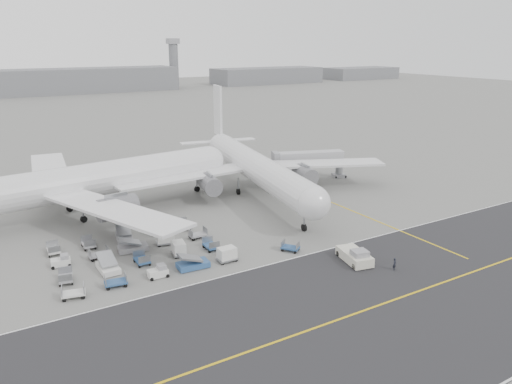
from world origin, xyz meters
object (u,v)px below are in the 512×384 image
control_tower (174,62)px  airliner_a (75,183)px  pushback_tug (355,256)px  jet_bridge (309,159)px  ground_crew_a (395,264)px  airliner_b (254,166)px

control_tower → airliner_a: 259.51m
pushback_tug → jet_bridge: bearing=73.7°
airliner_a → pushback_tug: size_ratio=7.72×
jet_bridge → ground_crew_a: 46.93m
ground_crew_a → airliner_b: bearing=65.8°
airliner_b → pushback_tug: (-4.85, -35.21, -4.69)m
airliner_b → jet_bridge: (16.09, 3.34, -1.21)m
control_tower → airliner_b: size_ratio=0.56×
pushback_tug → ground_crew_a: 5.40m
ground_crew_a → control_tower: bearing=52.3°
pushback_tug → ground_crew_a: pushback_tug is taller
airliner_a → ground_crew_a: airliner_a is taller
airliner_a → airliner_b: airliner_a is taller
pushback_tug → airliner_a: bearing=138.2°
airliner_b → ground_crew_a: 40.15m
control_tower → airliner_a: bearing=-115.8°
control_tower → airliner_a: size_ratio=0.52×
airliner_a → control_tower: bearing=-33.0°
pushback_tug → ground_crew_a: (2.83, -4.60, -0.05)m
airliner_b → pushback_tug: size_ratio=7.14×
airliner_a → pushback_tug: bearing=-151.1°
airliner_a → jet_bridge: bearing=-97.8°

